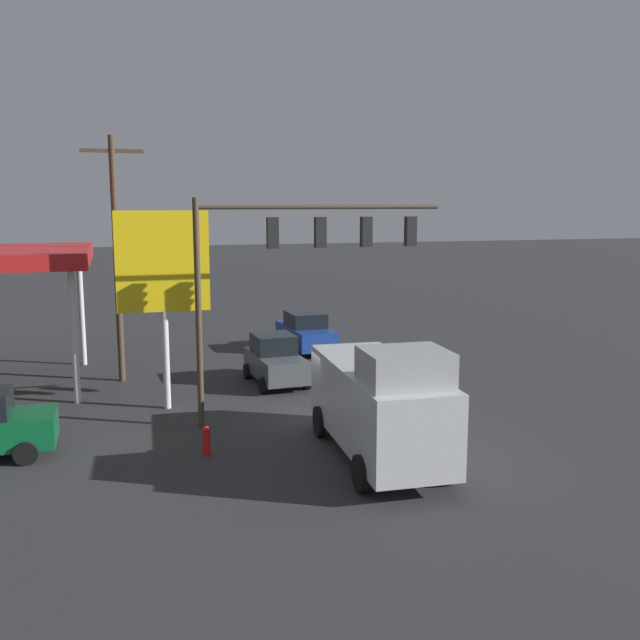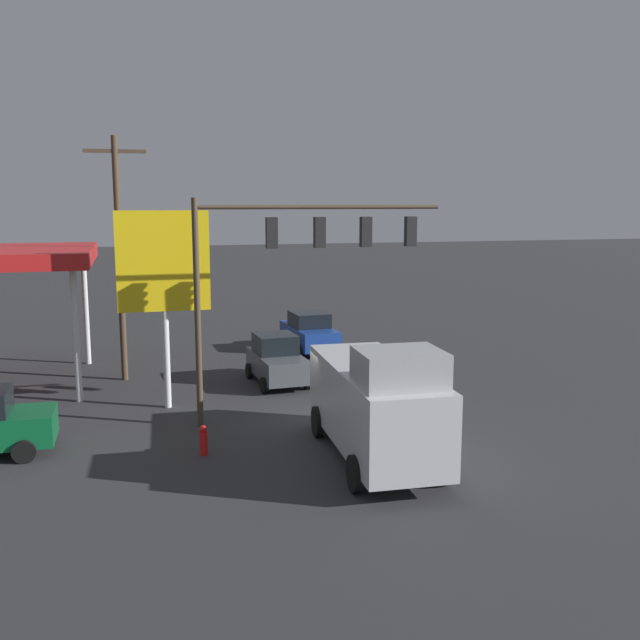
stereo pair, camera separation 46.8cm
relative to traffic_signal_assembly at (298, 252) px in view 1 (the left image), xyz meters
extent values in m
plane|color=#2D2D30|center=(-1.10, 0.83, -5.62)|extent=(200.00, 200.00, 0.00)
cylinder|color=#473828|center=(3.26, 0.02, -1.93)|extent=(0.20, 0.20, 7.37)
cylinder|color=#473828|center=(-0.83, 0.02, 1.45)|extent=(8.18, 0.14, 0.14)
cube|color=black|center=(0.83, 0.02, 0.63)|extent=(0.36, 0.28, 1.00)
sphere|color=#360505|center=(0.83, -0.16, 0.93)|extent=(0.22, 0.22, 0.22)
sphere|color=#392305|center=(0.83, -0.16, 0.63)|extent=(0.22, 0.22, 0.22)
sphere|color=#41FF6B|center=(0.83, -0.16, 0.33)|extent=(0.22, 0.22, 0.22)
cube|color=black|center=(-0.76, 0.02, 0.63)|extent=(0.36, 0.28, 1.00)
sphere|color=#360505|center=(-0.76, -0.16, 0.93)|extent=(0.22, 0.22, 0.22)
sphere|color=#392305|center=(-0.76, -0.16, 0.63)|extent=(0.22, 0.22, 0.22)
sphere|color=#41FF6B|center=(-0.76, -0.16, 0.33)|extent=(0.22, 0.22, 0.22)
cube|color=black|center=(-2.36, 0.02, 0.63)|extent=(0.36, 0.28, 1.00)
sphere|color=#360505|center=(-2.36, -0.16, 0.93)|extent=(0.22, 0.22, 0.22)
sphere|color=#392305|center=(-2.36, -0.16, 0.63)|extent=(0.22, 0.22, 0.22)
sphere|color=#41FF6B|center=(-2.36, -0.16, 0.33)|extent=(0.22, 0.22, 0.22)
cube|color=black|center=(-3.96, 0.02, 0.63)|extent=(0.36, 0.28, 1.00)
sphere|color=#360505|center=(-3.96, -0.16, 0.93)|extent=(0.22, 0.22, 0.22)
sphere|color=#392305|center=(-3.96, -0.16, 0.63)|extent=(0.22, 0.22, 0.22)
sphere|color=#41FF6B|center=(-3.96, -0.16, 0.33)|extent=(0.22, 0.22, 0.22)
cylinder|color=#473828|center=(5.66, -7.00, -0.72)|extent=(0.26, 0.26, 9.80)
cube|color=#473828|center=(5.66, -7.00, 3.58)|extent=(2.40, 0.14, 0.14)
cylinder|color=silver|center=(7.26, -10.48, -3.19)|extent=(0.24, 0.24, 4.85)
cylinder|color=silver|center=(7.26, -4.06, -3.19)|extent=(0.24, 0.24, 4.85)
cylinder|color=silver|center=(4.17, -2.45, -2.14)|extent=(0.24, 0.24, 6.95)
cube|color=yellow|center=(4.17, -2.45, -0.40)|extent=(3.18, 0.24, 3.47)
cube|color=black|center=(4.17, -2.58, -0.40)|extent=(2.22, 0.04, 1.21)
cube|color=silver|center=(-1.23, 4.29, -4.04)|extent=(2.59, 6.89, 2.20)
cube|color=#A5A7AB|center=(-1.14, 6.39, -2.49)|extent=(2.19, 1.89, 0.90)
cylinder|color=black|center=(-2.30, 6.55, -5.14)|extent=(0.26, 0.97, 0.96)
cylinder|color=black|center=(0.04, 6.45, -5.14)|extent=(0.26, 0.97, 0.96)
cylinder|color=black|center=(-2.49, 2.14, -5.14)|extent=(0.26, 0.97, 0.96)
cylinder|color=black|center=(-0.15, 2.04, -5.14)|extent=(0.26, 0.97, 0.96)
cube|color=navy|center=(-3.08, -10.60, -4.84)|extent=(2.06, 4.50, 0.90)
cube|color=black|center=(-3.08, -10.60, -4.04)|extent=(1.77, 2.10, 0.70)
cylinder|color=black|center=(-4.09, -9.22, -5.29)|extent=(0.26, 0.67, 0.66)
cylinder|color=black|center=(-2.25, -9.11, -5.29)|extent=(0.26, 0.67, 0.66)
cylinder|color=black|center=(-3.92, -12.08, -5.29)|extent=(0.26, 0.67, 0.66)
cylinder|color=black|center=(-2.08, -11.97, -5.29)|extent=(0.26, 0.67, 0.66)
cube|color=#474C51|center=(-0.29, -4.74, -4.86)|extent=(1.95, 3.90, 0.90)
cube|color=black|center=(-0.27, -5.04, -4.03)|extent=(1.67, 1.80, 0.76)
cylinder|color=black|center=(-1.23, -3.57, -5.31)|extent=(0.26, 0.63, 0.62)
cylinder|color=black|center=(0.50, -3.45, -5.31)|extent=(0.26, 0.63, 0.62)
cylinder|color=black|center=(-1.07, -6.03, -5.31)|extent=(0.26, 0.63, 0.62)
cylinder|color=black|center=(0.66, -5.92, -5.31)|extent=(0.26, 0.63, 0.62)
cylinder|color=black|center=(8.37, 2.11, -5.29)|extent=(0.66, 0.22, 0.66)
cylinder|color=black|center=(8.36, 0.27, -5.29)|extent=(0.66, 0.22, 0.66)
cylinder|color=red|center=(3.44, 2.76, -5.27)|extent=(0.24, 0.24, 0.70)
sphere|color=red|center=(3.44, 2.76, -4.85)|extent=(0.22, 0.22, 0.22)
camera|label=1|loc=(5.75, 22.55, 1.61)|focal=40.00mm
camera|label=2|loc=(5.30, 22.67, 1.61)|focal=40.00mm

